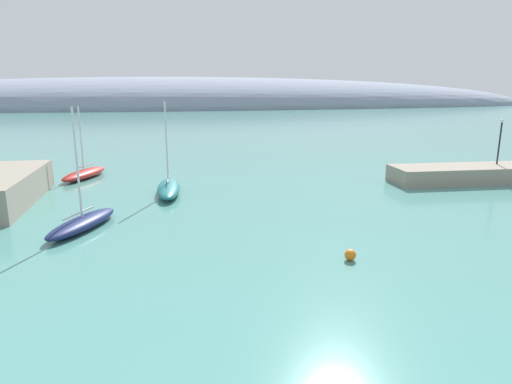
# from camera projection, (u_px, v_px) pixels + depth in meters

# --- Properties ---
(distant_ridge) EXTENTS (377.21, 76.99, 28.49)m
(distant_ridge) POSITION_uv_depth(u_px,v_px,m) (184.00, 107.00, 213.87)
(distant_ridge) COLOR gray
(distant_ridge) RESTS_ON ground
(sailboat_navy_near_shore) EXTENTS (4.70, 7.19, 8.09)m
(sailboat_navy_near_shore) POSITION_uv_depth(u_px,v_px,m) (83.00, 222.00, 29.43)
(sailboat_navy_near_shore) COLOR navy
(sailboat_navy_near_shore) RESTS_ON water
(sailboat_red_outer_mooring) EXTENTS (4.73, 7.44, 7.43)m
(sailboat_red_outer_mooring) POSITION_uv_depth(u_px,v_px,m) (84.00, 173.00, 46.07)
(sailboat_red_outer_mooring) COLOR red
(sailboat_red_outer_mooring) RESTS_ON water
(sailboat_teal_end_of_line) EXTENTS (2.32, 7.81, 8.12)m
(sailboat_teal_end_of_line) POSITION_uv_depth(u_px,v_px,m) (169.00, 188.00, 39.21)
(sailboat_teal_end_of_line) COLOR #1E6B70
(sailboat_teal_end_of_line) RESTS_ON water
(mooring_buoy_orange) EXTENTS (0.64, 0.64, 0.64)m
(mooring_buoy_orange) POSITION_uv_depth(u_px,v_px,m) (350.00, 255.00, 24.16)
(mooring_buoy_orange) COLOR orange
(mooring_buoy_orange) RESTS_ON water
(harbor_lamp_post) EXTENTS (0.36, 0.36, 4.60)m
(harbor_lamp_post) POSITION_uv_depth(u_px,v_px,m) (500.00, 137.00, 44.49)
(harbor_lamp_post) COLOR black
(harbor_lamp_post) RESTS_ON breakwater_rocks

